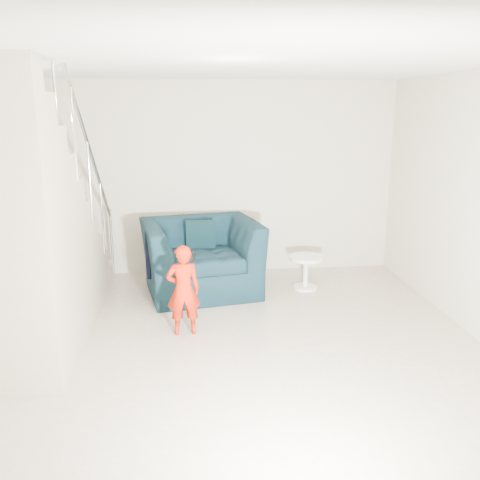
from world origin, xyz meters
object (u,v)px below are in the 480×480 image
at_px(armchair, 201,257).
at_px(staircase, 28,252).
at_px(toddler, 183,290).
at_px(side_table, 306,267).

bearing_deg(armchair, staircase, -152.89).
bearing_deg(armchair, toddler, -110.33).
bearing_deg(side_table, toddler, -141.67).
relative_size(toddler, staircase, 0.27).
xyz_separation_m(armchair, side_table, (1.37, -0.05, -0.16)).
height_order(armchair, toddler, toddler).
xyz_separation_m(side_table, staircase, (-3.08, -1.29, 0.65)).
height_order(toddler, side_table, toddler).
distance_m(toddler, staircase, 1.57).
bearing_deg(toddler, side_table, -147.31).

